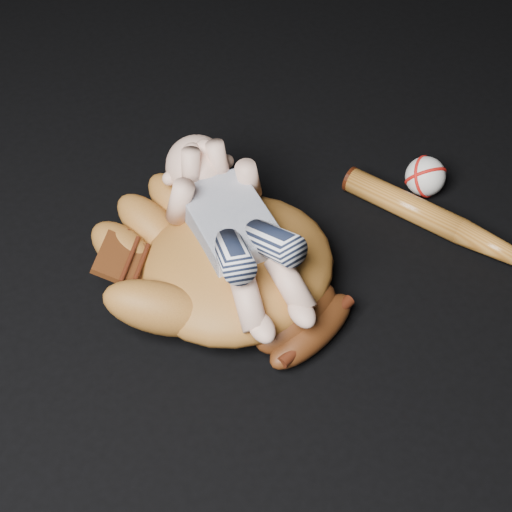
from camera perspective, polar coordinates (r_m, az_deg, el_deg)
name	(u,v)px	position (r m, az deg, el deg)	size (l,w,h in m)	color
baseball_glove	(237,260)	(1.21, -1.39, -0.28)	(0.39, 0.45, 0.14)	brown
newborn_baby	(238,228)	(1.17, -1.33, 2.03)	(0.18, 0.39, 0.16)	#D6A38A
baseball_bat	(475,238)	(1.36, 15.63, 1.27)	(0.05, 0.49, 0.05)	#A25E1F
baseball	(425,176)	(1.43, 12.22, 5.67)	(0.07, 0.07, 0.07)	silver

